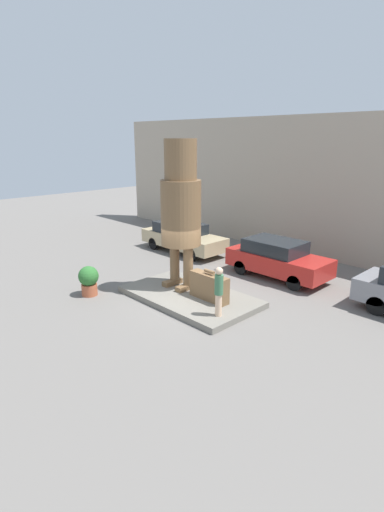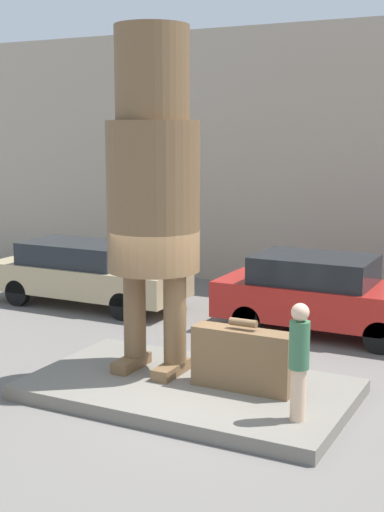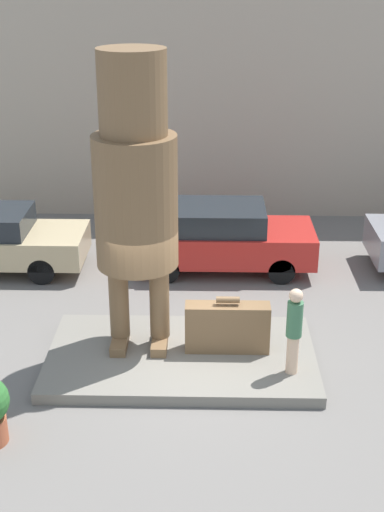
{
  "view_description": "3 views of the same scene",
  "coord_description": "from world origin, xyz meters",
  "views": [
    {
      "loc": [
        9.7,
        -9.28,
        5.63
      ],
      "look_at": [
        0.32,
        -0.19,
        1.75
      ],
      "focal_mm": 28.0,
      "sensor_mm": 36.0,
      "label": 1
    },
    {
      "loc": [
        4.79,
        -9.32,
        4.04
      ],
      "look_at": [
        0.15,
        -0.19,
        2.24
      ],
      "focal_mm": 50.0,
      "sensor_mm": 36.0,
      "label": 2
    },
    {
      "loc": [
        0.46,
        -11.37,
        7.01
      ],
      "look_at": [
        0.19,
        0.14,
        2.09
      ],
      "focal_mm": 50.0,
      "sensor_mm": 36.0,
      "label": 3
    }
  ],
  "objects": [
    {
      "name": "ground_plane",
      "position": [
        0.0,
        0.0,
        0.0
      ],
      "size": [
        60.0,
        60.0,
        0.0
      ],
      "primitive_type": "plane",
      "color": "slate"
    },
    {
      "name": "building_backdrop",
      "position": [
        0.0,
        8.35,
        3.34
      ],
      "size": [
        28.0,
        0.6,
        6.68
      ],
      "color": "tan",
      "rests_on": "ground_plane"
    },
    {
      "name": "pedestal",
      "position": [
        0.0,
        0.0,
        0.11
      ],
      "size": [
        4.92,
        2.85,
        0.21
      ],
      "color": "slate",
      "rests_on": "ground_plane"
    },
    {
      "name": "statue_figure",
      "position": [
        -0.78,
        0.31,
        3.37
      ],
      "size": [
        1.46,
        1.46,
        5.4
      ],
      "color": "brown",
      "rests_on": "pedestal"
    },
    {
      "name": "tourist",
      "position": [
        1.96,
        -0.62,
        1.1
      ],
      "size": [
        0.27,
        0.27,
        1.61
      ],
      "color": "beige",
      "rests_on": "pedestal"
    },
    {
      "name": "parked_car_red",
      "position": [
        0.79,
        4.3,
        0.82
      ],
      "size": [
        4.25,
        1.81,
        1.58
      ],
      "color": "#B2231E",
      "rests_on": "ground_plane"
    },
    {
      "name": "giant_suitcase",
      "position": [
        0.84,
        0.13,
        0.68
      ],
      "size": [
        1.55,
        0.39,
        1.09
      ],
      "color": "brown",
      "rests_on": "pedestal"
    }
  ]
}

